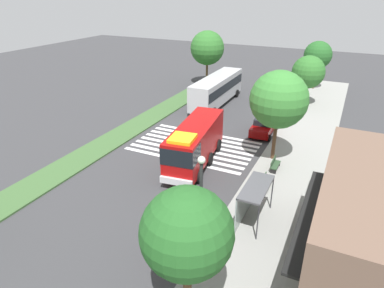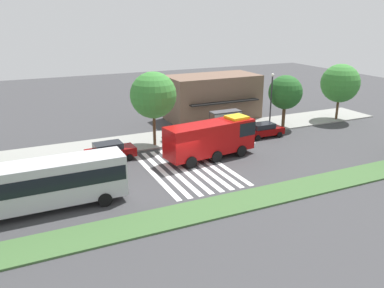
% 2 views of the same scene
% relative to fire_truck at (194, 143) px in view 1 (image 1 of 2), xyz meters
% --- Properties ---
extents(ground_plane, '(120.00, 120.00, 0.00)m').
position_rel_fire_truck_xyz_m(ground_plane, '(-3.45, -1.56, -2.02)').
color(ground_plane, '#38383A').
extents(sidewalk, '(60.00, 5.59, 0.14)m').
position_rel_fire_truck_xyz_m(sidewalk, '(-3.45, 7.41, -1.95)').
color(sidewalk, gray).
rests_on(sidewalk, ground_plane).
extents(median_strip, '(60.00, 3.00, 0.14)m').
position_rel_fire_truck_xyz_m(median_strip, '(-3.45, -9.23, -1.95)').
color(median_strip, '#3D6033').
rests_on(median_strip, ground_plane).
extents(crosswalk, '(6.75, 11.11, 0.01)m').
position_rel_fire_truck_xyz_m(crosswalk, '(-3.38, -1.56, -2.02)').
color(crosswalk, silver).
rests_on(crosswalk, ground_plane).
extents(fire_truck, '(9.31, 3.60, 3.71)m').
position_rel_fire_truck_xyz_m(fire_truck, '(0.00, 0.00, 0.00)').
color(fire_truck, '#A50C0C').
rests_on(fire_truck, ground_plane).
extents(parked_car_west, '(4.42, 2.21, 1.69)m').
position_rel_fire_truck_xyz_m(parked_car_west, '(-21.51, 3.42, -1.16)').
color(parked_car_west, black).
rests_on(parked_car_west, ground_plane).
extents(parked_car_mid, '(4.60, 2.23, 1.73)m').
position_rel_fire_truck_xyz_m(parked_car_mid, '(-9.02, 3.42, -1.13)').
color(parked_car_mid, '#720505').
rests_on(parked_car_mid, ground_plane).
extents(parked_car_east, '(4.34, 2.00, 1.59)m').
position_rel_fire_truck_xyz_m(parked_car_east, '(8.22, 3.42, -1.19)').
color(parked_car_east, '#720505').
rests_on(parked_car_east, ground_plane).
extents(transit_bus, '(11.60, 2.88, 3.50)m').
position_rel_fire_truck_xyz_m(transit_bus, '(-15.71, -4.34, 0.06)').
color(transit_bus, '#B2B2B7').
rests_on(transit_bus, ground_plane).
extents(bus_stop_shelter, '(3.50, 1.40, 2.46)m').
position_rel_fire_truck_xyz_m(bus_stop_shelter, '(5.12, 6.25, -0.14)').
color(bus_stop_shelter, '#4C4C51').
rests_on(bus_stop_shelter, sidewalk).
extents(bench_near_shelter, '(1.60, 0.50, 0.90)m').
position_rel_fire_truck_xyz_m(bench_near_shelter, '(1.12, 6.22, -1.43)').
color(bench_near_shelter, '#2D472D').
rests_on(bench_near_shelter, sidewalk).
extents(bench_west_of_shelter, '(1.60, 0.50, 0.90)m').
position_rel_fire_truck_xyz_m(bench_west_of_shelter, '(-1.93, 6.22, -1.43)').
color(bench_west_of_shelter, '#2D472D').
rests_on(bench_west_of_shelter, sidewalk).
extents(street_lamp, '(0.36, 0.36, 6.55)m').
position_rel_fire_truck_xyz_m(street_lamp, '(10.27, 5.22, 1.96)').
color(street_lamp, '#2D2D30').
rests_on(street_lamp, sidewalk).
extents(storefront_building, '(11.62, 6.61, 5.65)m').
position_rel_fire_truck_xyz_m(storefront_building, '(6.90, 13.10, 0.80)').
color(storefront_building, brown).
rests_on(storefront_building, ground_plane).
extents(sidewalk_tree_far_west, '(3.82, 3.82, 6.63)m').
position_rel_fire_truck_xyz_m(sidewalk_tree_far_west, '(-28.22, 5.62, 2.82)').
color(sidewalk_tree_far_west, '#513823').
rests_on(sidewalk_tree_far_west, sidewalk).
extents(sidewalk_tree_west, '(3.94, 3.94, 5.97)m').
position_rel_fire_truck_xyz_m(sidewalk_tree_west, '(-20.24, 5.62, 2.09)').
color(sidewalk_tree_west, '#513823').
rests_on(sidewalk_tree_west, sidewalk).
extents(sidewalk_tree_center, '(4.66, 4.66, 7.54)m').
position_rel_fire_truck_xyz_m(sidewalk_tree_center, '(-3.81, 5.62, 3.31)').
color(sidewalk_tree_center, '#513823').
rests_on(sidewalk_tree_center, sidewalk).
extents(sidewalk_tree_east, '(3.97, 3.97, 6.15)m').
position_rel_fire_truck_xyz_m(sidewalk_tree_east, '(12.56, 5.62, 2.26)').
color(sidewalk_tree_east, '#513823').
rests_on(sidewalk_tree_east, sidewalk).
extents(median_tree_far_west, '(4.89, 4.89, 7.73)m').
position_rel_fire_truck_xyz_m(median_tree_far_west, '(-23.86, -9.23, 3.39)').
color(median_tree_far_west, '#513823').
rests_on(median_tree_far_west, median_strip).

